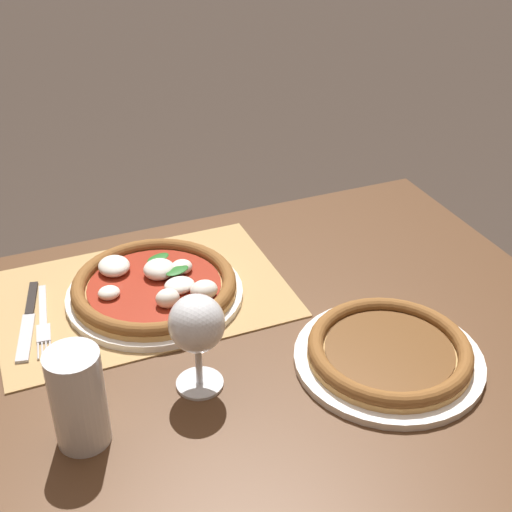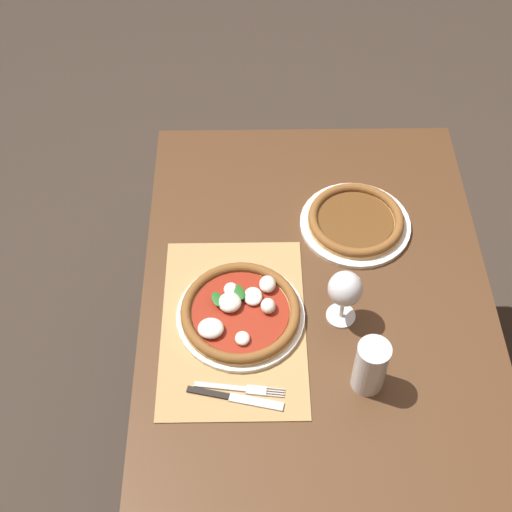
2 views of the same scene
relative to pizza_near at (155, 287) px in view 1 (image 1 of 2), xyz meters
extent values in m
cube|color=#4C301C|center=(-0.07, 0.19, -0.04)|extent=(1.17, 0.85, 0.04)
cube|color=#4C301C|center=(-0.60, -0.18, -0.41)|extent=(0.07, 0.07, 0.70)
cube|color=#A88451|center=(0.02, -0.02, -0.02)|extent=(0.49, 0.34, 0.00)
cylinder|color=white|center=(0.00, 0.00, -0.01)|extent=(0.30, 0.30, 0.01)
cylinder|color=tan|center=(0.00, 0.00, 0.00)|extent=(0.28, 0.28, 0.01)
torus|color=brown|center=(0.00, 0.00, 0.01)|extent=(0.28, 0.28, 0.02)
cylinder|color=maroon|center=(0.00, 0.00, 0.00)|extent=(0.23, 0.23, 0.00)
ellipsoid|color=silver|center=(-0.07, 0.07, 0.02)|extent=(0.05, 0.04, 0.03)
ellipsoid|color=silver|center=(0.05, -0.07, 0.02)|extent=(0.06, 0.06, 0.03)
ellipsoid|color=silver|center=(-0.04, 0.03, 0.01)|extent=(0.05, 0.04, 0.02)
ellipsoid|color=silver|center=(-0.06, -0.02, 0.01)|extent=(0.04, 0.03, 0.02)
ellipsoid|color=silver|center=(0.08, 0.01, 0.01)|extent=(0.04, 0.03, 0.02)
ellipsoid|color=silver|center=(0.00, 0.06, 0.02)|extent=(0.04, 0.03, 0.03)
ellipsoid|color=silver|center=(-0.02, -0.02, 0.02)|extent=(0.05, 0.06, 0.03)
ellipsoid|color=#1E5B1E|center=(-0.04, 0.00, 0.02)|extent=(0.05, 0.04, 0.00)
ellipsoid|color=#1E5B1E|center=(-0.02, -0.05, 0.02)|extent=(0.05, 0.04, 0.00)
cylinder|color=white|center=(-0.28, 0.30, -0.02)|extent=(0.29, 0.29, 0.01)
cylinder|color=tan|center=(-0.28, 0.30, -0.01)|extent=(0.25, 0.25, 0.01)
torus|color=brown|center=(-0.28, 0.30, 0.00)|extent=(0.25, 0.25, 0.02)
cylinder|color=brown|center=(-0.28, 0.30, 0.00)|extent=(0.20, 0.20, 0.00)
cylinder|color=silver|center=(0.00, 0.24, -0.02)|extent=(0.07, 0.07, 0.00)
cylinder|color=silver|center=(0.00, 0.24, 0.01)|extent=(0.01, 0.01, 0.06)
ellipsoid|color=silver|center=(0.00, 0.24, 0.09)|extent=(0.08, 0.08, 0.08)
ellipsoid|color=#C17019|center=(0.00, 0.24, 0.08)|extent=(0.07, 0.07, 0.05)
cylinder|color=silver|center=(0.18, 0.28, 0.05)|extent=(0.07, 0.07, 0.15)
cylinder|color=black|center=(0.18, 0.28, 0.03)|extent=(0.07, 0.07, 0.12)
cylinder|color=silver|center=(0.18, 0.28, 0.10)|extent=(0.07, 0.07, 0.02)
cube|color=#B7B7BC|center=(0.18, -0.04, -0.02)|extent=(0.03, 0.12, 0.00)
cube|color=#B7B7BC|center=(0.19, 0.03, -0.02)|extent=(0.03, 0.05, 0.00)
cylinder|color=#B7B7BC|center=(0.21, 0.08, -0.02)|extent=(0.01, 0.04, 0.00)
cylinder|color=#B7B7BC|center=(0.20, 0.08, -0.02)|extent=(0.01, 0.04, 0.00)
cylinder|color=#B7B7BC|center=(0.20, 0.08, -0.02)|extent=(0.01, 0.04, 0.00)
cylinder|color=#B7B7BC|center=(0.19, 0.08, -0.02)|extent=(0.01, 0.04, 0.00)
cube|color=black|center=(0.20, -0.07, -0.02)|extent=(0.03, 0.10, 0.01)
cube|color=#B7B7BC|center=(0.22, 0.03, -0.02)|extent=(0.05, 0.12, 0.00)
camera|label=1|loc=(0.22, 1.00, 0.69)|focal=50.00mm
camera|label=2|loc=(0.93, 0.02, 1.39)|focal=50.00mm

